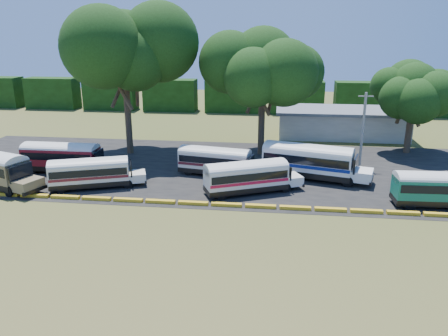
# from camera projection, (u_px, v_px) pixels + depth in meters

# --- Properties ---
(ground) EXTENTS (160.00, 160.00, 0.00)m
(ground) POSITION_uv_depth(u_px,v_px,m) (174.00, 208.00, 38.14)
(ground) COLOR #384B19
(ground) RESTS_ON ground
(asphalt_strip) EXTENTS (64.00, 24.00, 0.02)m
(asphalt_strip) POSITION_uv_depth(u_px,v_px,m) (207.00, 168.00, 49.38)
(asphalt_strip) COLOR black
(asphalt_strip) RESTS_ON ground
(curb) EXTENTS (53.70, 0.45, 0.30)m
(curb) POSITION_uv_depth(u_px,v_px,m) (177.00, 202.00, 39.04)
(curb) COLOR yellow
(curb) RESTS_ON ground
(terminal_building) EXTENTS (19.00, 9.00, 4.00)m
(terminal_building) POSITION_uv_depth(u_px,v_px,m) (341.00, 122.00, 63.81)
(terminal_building) COLOR beige
(terminal_building) RESTS_ON ground
(treeline_backdrop) EXTENTS (130.00, 4.00, 6.00)m
(treeline_backdrop) POSITION_uv_depth(u_px,v_px,m) (232.00, 96.00, 82.68)
(treeline_backdrop) COLOR black
(treeline_backdrop) RESTS_ON ground
(bus_red) EXTENTS (9.98, 2.54, 3.28)m
(bus_red) POSITION_uv_depth(u_px,v_px,m) (63.00, 155.00, 47.41)
(bus_red) COLOR black
(bus_red) RESTS_ON ground
(bus_cream_west) EXTENTS (9.38, 5.31, 3.02)m
(bus_cream_west) POSITION_uv_depth(u_px,v_px,m) (91.00, 171.00, 42.61)
(bus_cream_west) COLOR black
(bus_cream_west) RESTS_ON ground
(bus_cream_east) EXTENTS (9.52, 3.90, 3.05)m
(bus_cream_east) POSITION_uv_depth(u_px,v_px,m) (216.00, 160.00, 46.42)
(bus_cream_east) COLOR black
(bus_cream_east) RESTS_ON ground
(bus_white_red) EXTENTS (9.66, 6.10, 3.14)m
(bus_white_red) POSITION_uv_depth(u_px,v_px,m) (248.00, 175.00, 41.23)
(bus_white_red) COLOR black
(bus_white_red) RESTS_ON ground
(bus_white_blue) EXTENTS (11.48, 5.64, 3.67)m
(bus_white_blue) POSITION_uv_depth(u_px,v_px,m) (310.00, 159.00, 45.22)
(bus_white_blue) COLOR black
(bus_white_blue) RESTS_ON ground
(bus_teal) EXTENTS (9.65, 2.77, 3.14)m
(bus_teal) POSITION_uv_depth(u_px,v_px,m) (443.00, 187.00, 37.97)
(bus_teal) COLOR black
(bus_teal) RESTS_ON ground
(tree_west) EXTENTS (12.28, 12.28, 17.27)m
(tree_west) POSITION_uv_depth(u_px,v_px,m) (124.00, 49.00, 51.63)
(tree_west) COLOR #3A281D
(tree_west) RESTS_ON ground
(tree_center) EXTENTS (10.84, 10.84, 15.45)m
(tree_center) POSITION_uv_depth(u_px,v_px,m) (263.00, 61.00, 51.54)
(tree_center) COLOR #3A281D
(tree_center) RESTS_ON ground
(tree_east) EXTENTS (7.82, 7.82, 11.27)m
(tree_east) POSITION_uv_depth(u_px,v_px,m) (415.00, 87.00, 53.05)
(tree_east) COLOR #3A281D
(tree_east) RESTS_ON ground
(utility_pole) EXTENTS (1.60, 0.30, 8.45)m
(utility_pole) POSITION_uv_depth(u_px,v_px,m) (363.00, 129.00, 48.52)
(utility_pole) COLOR gray
(utility_pole) RESTS_ON ground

